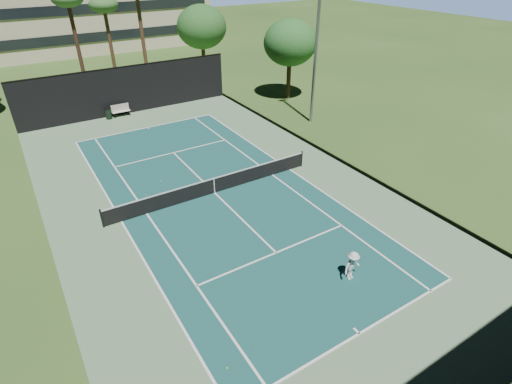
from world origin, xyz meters
TOP-DOWN VIEW (x-y plane):
  - ground at (0.00, 0.00)m, footprint 160.00×160.00m
  - apron_slab at (0.00, 0.00)m, footprint 18.00×32.00m
  - court_surface at (0.00, 0.00)m, footprint 10.97×23.77m
  - court_lines at (0.00, 0.00)m, footprint 11.07×23.87m
  - tennis_net at (0.00, 0.00)m, footprint 12.90×0.10m
  - fence at (0.00, 0.06)m, footprint 18.04×32.05m
  - player at (1.79, -9.51)m, footprint 0.98×0.64m
  - tennis_ball_a at (-4.87, -10.54)m, footprint 0.06×0.06m
  - tennis_ball_b at (-3.52, 1.91)m, footprint 0.06×0.06m
  - tennis_ball_c at (-0.10, 2.31)m, footprint 0.06×0.06m
  - tennis_ball_d at (-2.18, 3.01)m, footprint 0.07×0.07m
  - park_bench at (-1.02, 15.62)m, footprint 1.50×0.45m
  - trash_bin at (-2.09, 15.50)m, footprint 0.56×0.56m
  - palm_a at (-2.00, 24.00)m, footprint 2.80×2.80m
  - palm_b at (1.50, 26.00)m, footprint 2.80×2.80m
  - decid_tree_a at (10.00, 22.00)m, footprint 5.12×5.12m
  - decid_tree_b at (14.00, 12.00)m, footprint 4.80×4.80m
  - campus_building at (0.00, 45.98)m, footprint 40.50×12.50m
  - light_pole at (12.00, 6.00)m, footprint 0.90×0.25m

SIDE VIEW (x-z plane):
  - ground at x=0.00m, z-range 0.00..0.00m
  - apron_slab at x=0.00m, z-range 0.00..0.01m
  - court_surface at x=0.00m, z-range 0.01..0.02m
  - court_lines at x=0.00m, z-range 0.02..0.02m
  - tennis_ball_b at x=-3.52m, z-range 0.00..0.06m
  - tennis_ball_a at x=-4.87m, z-range 0.00..0.06m
  - tennis_ball_c at x=-0.10m, z-range 0.00..0.06m
  - tennis_ball_d at x=-2.18m, z-range 0.00..0.07m
  - trash_bin at x=-2.09m, z-range 0.01..0.95m
  - park_bench at x=-1.02m, z-range 0.03..1.06m
  - tennis_net at x=0.00m, z-range 0.01..1.11m
  - player at x=1.79m, z-range 0.00..1.42m
  - fence at x=0.00m, z-range -0.01..4.02m
  - campus_building at x=0.00m, z-range 0.06..8.36m
  - decid_tree_b at x=14.00m, z-range 1.51..8.65m
  - decid_tree_a at x=10.00m, z-range 1.61..9.23m
  - light_pole at x=12.00m, z-range 0.35..12.57m
  - palm_b at x=1.50m, z-range 3.15..11.57m
  - palm_a at x=-2.00m, z-range 3.53..12.85m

